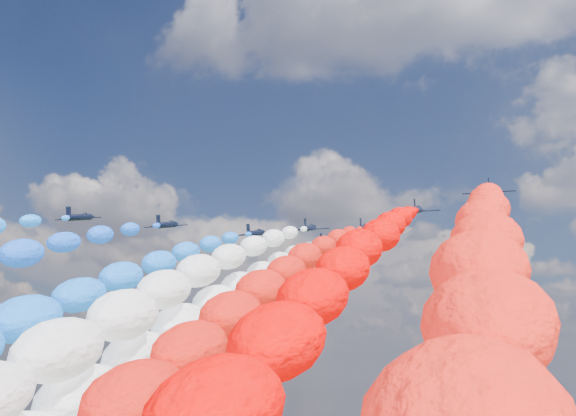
% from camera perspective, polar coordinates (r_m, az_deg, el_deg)
% --- Properties ---
extents(jet_0, '(8.01, 10.84, 4.58)m').
position_cam_1_polar(jet_0, '(135.31, -15.85, -0.70)').
color(jet_0, black).
extents(jet_1, '(7.86, 10.74, 4.58)m').
position_cam_1_polar(jet_1, '(138.54, -9.37, -1.29)').
color(jet_1, black).
extents(jet_2, '(8.44, 11.15, 4.58)m').
position_cam_1_polar(jet_2, '(144.86, -2.54, -1.96)').
color(jet_2, black).
extents(trail_2, '(6.91, 131.28, 50.09)m').
position_cam_1_polar(trail_2, '(82.28, -17.88, -8.94)').
color(trail_2, blue).
extents(jet_3, '(8.14, 10.94, 4.58)m').
position_cam_1_polar(jet_3, '(139.78, 1.68, -1.56)').
color(jet_3, black).
extents(trail_3, '(6.91, 131.28, 50.09)m').
position_cam_1_polar(trail_3, '(74.73, -11.28, -8.97)').
color(trail_3, white).
extents(jet_4, '(7.78, 10.68, 4.58)m').
position_cam_1_polar(jet_4, '(154.14, 2.91, -2.61)').
color(jet_4, black).
extents(trail_4, '(6.91, 131.28, 50.09)m').
position_cam_1_polar(trail_4, '(88.43, -7.06, -9.68)').
color(trail_4, white).
extents(jet_5, '(8.17, 10.96, 4.58)m').
position_cam_1_polar(jet_5, '(140.32, 5.89, -1.55)').
color(jet_5, black).
extents(trail_5, '(6.91, 131.28, 50.09)m').
position_cam_1_polar(trail_5, '(73.31, -3.29, -9.12)').
color(trail_5, red).
extents(jet_6, '(7.78, 10.68, 4.58)m').
position_cam_1_polar(jet_6, '(126.43, 10.00, -0.16)').
color(jet_6, black).
extents(trail_6, '(6.91, 131.28, 50.09)m').
position_cam_1_polar(trail_6, '(57.93, 3.40, -8.13)').
color(trail_6, '#FA0100').
extents(jet_7, '(8.05, 10.87, 4.58)m').
position_cam_1_polar(jet_7, '(115.73, 15.29, 1.28)').
color(jet_7, black).
extents(trail_7, '(6.91, 131.28, 50.09)m').
position_cam_1_polar(trail_7, '(46.22, 15.11, -6.53)').
color(trail_7, '#FC1E13').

